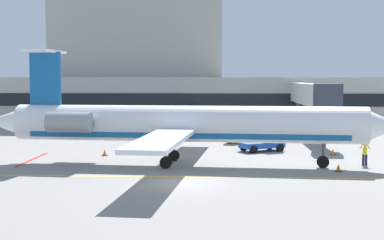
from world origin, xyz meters
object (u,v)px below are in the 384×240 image
Objects in this scene: belt_loader at (157,131)px; fuel_tank at (313,121)px; baggage_tug at (266,141)px; pushback_tractor at (239,134)px; marshaller at (365,153)px; regional_jet at (181,124)px.

fuel_tank is at bearing 22.43° from belt_loader.
fuel_tank is (6.99, 16.82, 0.62)m from baggage_tug.
belt_loader is (-8.81, 3.39, -0.01)m from pushback_tractor.
marshaller is at bearing -49.74° from baggage_tug.
regional_jet is 17.25× the size of marshaller.
fuel_tank reaches higher than belt_loader.
fuel_tank is (14.15, 25.23, -1.65)m from regional_jet.
marshaller is at bearing -57.25° from pushback_tractor.
belt_loader is 1.76× the size of marshaller.
regional_jet is 18.34m from belt_loader.
regional_jet reaches higher than pushback_tractor.
baggage_tug is 10.57m from marshaller.
pushback_tractor is at bearing 71.06° from regional_jet.
marshaller is at bearing -90.36° from fuel_tank.
fuel_tank is 4.43× the size of marshaller.
belt_loader is at bearing 135.65° from marshaller.
pushback_tractor reaches higher than belt_loader.
fuel_tank is at bearing 89.64° from marshaller.
baggage_tug is at bearing -69.74° from pushback_tractor.
baggage_tug is 2.30× the size of marshaller.
belt_loader reaches higher than marshaller.
fuel_tank reaches higher than pushback_tractor.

